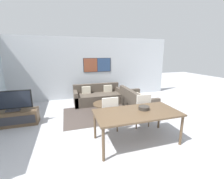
# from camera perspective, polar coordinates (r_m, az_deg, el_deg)

# --- Properties ---
(ground_plane) EXTENTS (24.00, 24.00, 0.00)m
(ground_plane) POSITION_cam_1_polar(r_m,az_deg,el_deg) (3.10, 8.93, -28.87)
(ground_plane) COLOR #B2B2B7
(wall_back) EXTENTS (7.95, 0.09, 2.80)m
(wall_back) POSITION_cam_1_polar(r_m,az_deg,el_deg) (7.15, -8.58, 7.99)
(wall_back) COLOR silver
(wall_back) RESTS_ON ground_plane
(area_rug) EXTENTS (2.87, 1.83, 0.01)m
(area_rug) POSITION_cam_1_polar(r_m,az_deg,el_deg) (5.42, -2.56, -8.96)
(area_rug) COLOR #473D38
(area_rug) RESTS_ON ground_plane
(tv_console) EXTENTS (1.28, 0.45, 0.45)m
(tv_console) POSITION_cam_1_polar(r_m,az_deg,el_deg) (5.34, -33.08, -9.07)
(tv_console) COLOR brown
(tv_console) RESTS_ON ground_plane
(television) EXTENTS (1.06, 0.20, 0.61)m
(television) POSITION_cam_1_polar(r_m,az_deg,el_deg) (5.18, -33.83, -3.68)
(television) COLOR #2D2D33
(television) RESTS_ON tv_console
(sofa_main) EXTENTS (2.01, 0.89, 0.79)m
(sofa_main) POSITION_cam_1_polar(r_m,az_deg,el_deg) (6.48, -5.39, -2.71)
(sofa_main) COLOR #51473D
(sofa_main) RESTS_ON ground_plane
(sofa_side) EXTENTS (0.89, 1.62, 0.79)m
(sofa_side) POSITION_cam_1_polar(r_m,az_deg,el_deg) (5.80, 9.03, -4.82)
(sofa_side) COLOR #51473D
(sofa_side) RESTS_ON ground_plane
(coffee_table) EXTENTS (0.85, 0.85, 0.37)m
(coffee_table) POSITION_cam_1_polar(r_m,az_deg,el_deg) (5.32, -2.59, -6.19)
(coffee_table) COLOR brown
(coffee_table) RESTS_ON ground_plane
(dining_table) EXTENTS (1.96, 0.98, 0.76)m
(dining_table) POSITION_cam_1_polar(r_m,az_deg,el_deg) (3.58, 9.51, -9.37)
(dining_table) COLOR brown
(dining_table) RESTS_ON ground_plane
(dining_chair_left) EXTENTS (0.46, 0.46, 0.99)m
(dining_chair_left) POSITION_cam_1_polar(r_m,az_deg,el_deg) (4.06, -1.14, -8.71)
(dining_chair_left) COLOR beige
(dining_chair_left) RESTS_ON ground_plane
(dining_chair_centre) EXTENTS (0.46, 0.46, 0.99)m
(dining_chair_centre) POSITION_cam_1_polar(r_m,az_deg,el_deg) (4.41, 11.14, -7.13)
(dining_chair_centre) COLOR beige
(dining_chair_centre) RESTS_ON ground_plane
(fruit_bowl) EXTENTS (0.27, 0.27, 0.08)m
(fruit_bowl) POSITION_cam_1_polar(r_m,az_deg,el_deg) (3.71, 12.06, -6.80)
(fruit_bowl) COLOR #332D28
(fruit_bowl) RESTS_ON dining_table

